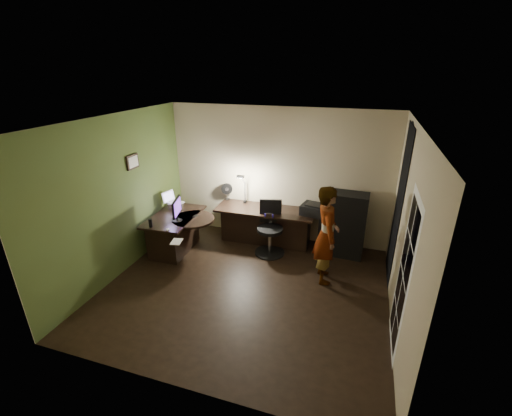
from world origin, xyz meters
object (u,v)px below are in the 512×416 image
(monitor, at_px, (176,213))
(person, at_px, (327,235))
(office_chair, at_px, (270,229))
(desk_left, at_px, (176,233))
(cabinet, at_px, (343,224))
(desk_right, at_px, (265,226))

(monitor, bearing_deg, person, -13.52)
(monitor, height_order, office_chair, monitor)
(monitor, distance_m, person, 2.72)
(desk_left, bearing_deg, person, -4.79)
(cabinet, height_order, monitor, cabinet)
(desk_left, distance_m, office_chair, 1.84)
(monitor, relative_size, office_chair, 0.46)
(person, bearing_deg, cabinet, -27.86)
(desk_right, bearing_deg, desk_left, -152.85)
(desk_right, relative_size, person, 1.18)
(desk_left, height_order, office_chair, office_chair)
(desk_right, xyz_separation_m, person, (1.32, -0.95, 0.47))
(monitor, relative_size, person, 0.28)
(desk_left, relative_size, cabinet, 1.03)
(desk_left, xyz_separation_m, desk_right, (1.56, 0.84, -0.00))
(cabinet, distance_m, person, 1.01)
(office_chair, distance_m, person, 1.27)
(office_chair, bearing_deg, monitor, -173.07)
(desk_left, relative_size, office_chair, 1.25)
(desk_right, bearing_deg, monitor, -144.79)
(desk_left, relative_size, person, 0.77)
(desk_left, height_order, cabinet, cabinet)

